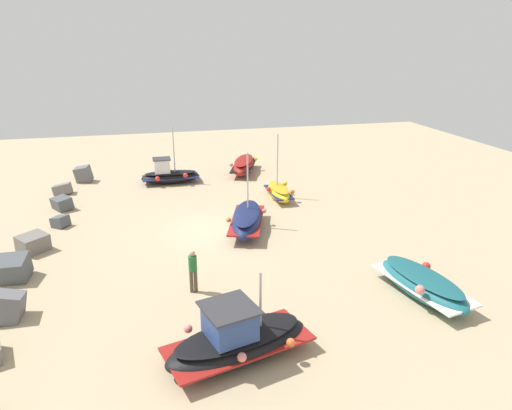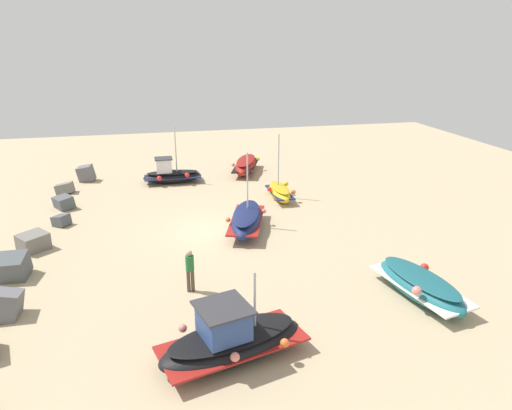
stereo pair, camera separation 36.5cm
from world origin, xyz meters
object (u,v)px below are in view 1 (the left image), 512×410
(fishing_boat_0, at_px, (247,220))
(fishing_boat_5, at_px, (237,340))
(fishing_boat_3, at_px, (244,165))
(person_walking, at_px, (193,268))
(fishing_boat_2, at_px, (422,284))
(fishing_boat_4, at_px, (279,192))
(fishing_boat_1, at_px, (169,175))

(fishing_boat_0, distance_m, fishing_boat_5, 10.07)
(fishing_boat_3, distance_m, person_walking, 17.10)
(fishing_boat_2, distance_m, fishing_boat_4, 12.38)
(fishing_boat_0, relative_size, fishing_boat_5, 0.96)
(fishing_boat_4, xyz_separation_m, fishing_boat_5, (-14.10, 5.48, 0.16))
(fishing_boat_0, xyz_separation_m, person_walking, (-5.52, 3.34, 0.44))
(fishing_boat_5, xyz_separation_m, person_walking, (4.23, 0.81, 0.39))
(fishing_boat_3, relative_size, fishing_boat_4, 1.18)
(fishing_boat_1, xyz_separation_m, fishing_boat_5, (-19.09, -0.63, 0.07))
(fishing_boat_0, distance_m, person_walking, 6.46)
(fishing_boat_0, bearing_deg, fishing_boat_1, -143.17)
(fishing_boat_1, height_order, fishing_boat_4, fishing_boat_4)
(fishing_boat_2, height_order, fishing_boat_3, fishing_boat_3)
(fishing_boat_1, xyz_separation_m, person_walking, (-14.86, 0.18, 0.45))
(fishing_boat_4, xyz_separation_m, person_walking, (-9.87, 6.29, 0.54))
(fishing_boat_0, xyz_separation_m, fishing_boat_1, (9.34, 3.16, -0.01))
(person_walking, bearing_deg, fishing_boat_4, -31.85)
(fishing_boat_2, xyz_separation_m, fishing_boat_5, (-1.88, 7.44, 0.11))
(fishing_boat_0, bearing_deg, fishing_boat_4, 163.97)
(fishing_boat_2, relative_size, fishing_boat_3, 0.99)
(fishing_boat_5, bearing_deg, fishing_boat_2, 179.14)
(fishing_boat_0, distance_m, fishing_boat_4, 5.26)
(fishing_boat_0, relative_size, fishing_boat_2, 1.05)
(fishing_boat_2, height_order, fishing_boat_4, fishing_boat_4)
(fishing_boat_1, relative_size, person_walking, 2.24)
(fishing_boat_4, bearing_deg, fishing_boat_1, -128.96)
(fishing_boat_2, xyz_separation_m, fishing_boat_3, (18.52, 2.71, 0.06))
(fishing_boat_1, height_order, fishing_boat_5, fishing_boat_1)
(fishing_boat_3, xyz_separation_m, person_walking, (-16.17, 5.54, 0.45))
(fishing_boat_2, bearing_deg, fishing_boat_3, -2.28)
(fishing_boat_2, distance_m, fishing_boat_5, 7.68)
(fishing_boat_3, xyz_separation_m, fishing_boat_4, (-6.30, -0.75, -0.10))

